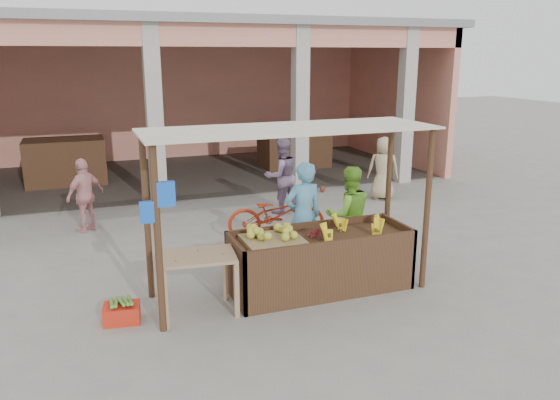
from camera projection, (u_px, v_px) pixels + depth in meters
name	position (u px, v px, depth m)	size (l,w,h in m)	color
ground	(288.00, 294.00, 7.84)	(60.00, 60.00, 0.00)	gray
market_building	(175.00, 78.00, 15.24)	(14.40, 6.40, 4.20)	#E89179
fruit_stall	(320.00, 264.00, 7.91)	(2.60, 0.95, 0.80)	#48311D
stall_awning	(286.00, 158.00, 7.38)	(4.09, 1.35, 2.39)	#48311D
banana_heap	(355.00, 227.00, 7.92)	(1.23, 0.67, 0.22)	#FEF420
melon_tray	(273.00, 236.00, 7.57)	(0.81, 0.71, 0.21)	#937A4C
berry_heap	(319.00, 233.00, 7.80)	(0.39, 0.32, 0.12)	maroon
side_table	(196.00, 265.00, 7.09)	(1.09, 0.79, 0.82)	tan
papaya_pile	(195.00, 247.00, 7.03)	(0.78, 0.45, 0.22)	#46832A
red_crate	(122.00, 313.00, 7.00)	(0.45, 0.33, 0.24)	red
plantain_bundle	(121.00, 302.00, 6.96)	(0.38, 0.26, 0.08)	#5A9134
produce_sacks	(316.00, 180.00, 13.45)	(0.87, 0.54, 0.66)	maroon
vendor_blue	(303.00, 213.00, 8.56)	(0.70, 0.51, 1.86)	#59A2CF
vendor_green	(349.00, 212.00, 8.87)	(0.82, 0.47, 1.70)	#7AC335
motorcycle	(276.00, 213.00, 10.07)	(1.89, 0.65, 0.99)	#AB2D13
shopper_b	(85.00, 193.00, 10.46)	(0.90, 0.48, 1.53)	pink
shopper_c	(383.00, 165.00, 12.79)	(0.80, 0.52, 1.66)	tan
shopper_f	(281.00, 172.00, 11.67)	(0.87, 0.50, 1.78)	gray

